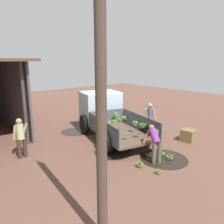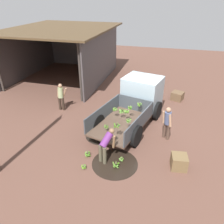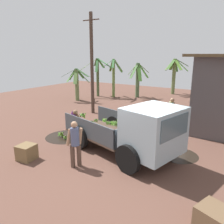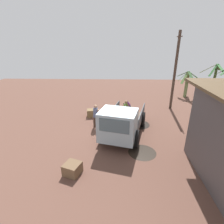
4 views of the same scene
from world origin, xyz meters
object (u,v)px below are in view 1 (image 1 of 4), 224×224
Objects in this scene: cargo_truck at (104,112)px; banana_bunch_on_ground_1 at (163,153)px; wooden_crate_0 at (188,135)px; banana_bunch_on_ground_0 at (140,164)px; banana_bunch_on_ground_2 at (158,171)px; banana_bunch_on_ground_3 at (169,157)px; person_bystander_near_shed at (21,136)px; person_worker_loading at (155,141)px; utility_pole at (101,92)px; person_foreground_visitor at (150,117)px; wooden_crate_1 at (103,112)px.

cargo_truck is 24.06× the size of banana_bunch_on_ground_1.
cargo_truck reaches higher than wooden_crate_0.
banana_bunch_on_ground_0 is 1.29× the size of banana_bunch_on_ground_2.
person_bystander_near_shed is at bearing 47.24° from banana_bunch_on_ground_3.
banana_bunch_on_ground_3 is (-0.35, -0.49, -0.65)m from person_worker_loading.
banana_bunch_on_ground_3 is at bearing -72.52° from utility_pole.
banana_bunch_on_ground_0 is 3.66m from wooden_crate_0.
wooden_crate_0 is at bearing -134.11° from cargo_truck.
person_bystander_near_shed reaches higher than banana_bunch_on_ground_0.
cargo_truck reaches higher than person_foreground_visitor.
banana_bunch_on_ground_3 is (-3.89, -4.21, -0.74)m from person_bystander_near_shed.
person_worker_loading is at bearing -88.19° from banana_bunch_on_ground_0.
cargo_truck is 3.29× the size of person_bystander_near_shed.
wooden_crate_1 is (7.37, -3.44, 0.16)m from banana_bunch_on_ground_2.
cargo_truck is 3.90× the size of person_worker_loading.
banana_bunch_on_ground_0 is at bearing 151.85° from wooden_crate_1.
banana_bunch_on_ground_3 reaches higher than banana_bunch_on_ground_2.
banana_bunch_on_ground_1 is (1.76, -4.42, -3.07)m from utility_pole.
utility_pole is 7.51m from wooden_crate_0.
person_foreground_visitor reaches higher than person_bystander_near_shed.
banana_bunch_on_ground_2 is 3.67m from wooden_crate_0.
wooden_crate_0 is 0.87× the size of wooden_crate_1.
banana_bunch_on_ground_3 is 2.43m from wooden_crate_0.
person_bystander_near_shed is at bearing 39.24° from banana_bunch_on_ground_0.
banana_bunch_on_ground_1 is 0.43m from banana_bunch_on_ground_3.
banana_bunch_on_ground_3 is at bearing -99.31° from person_worker_loading.
banana_bunch_on_ground_0 is 1.42m from banana_bunch_on_ground_1.
wooden_crate_1 is (6.36, 0.09, -0.03)m from wooden_crate_0.
utility_pole is at bearing 111.73° from banana_bunch_on_ground_1.
person_worker_loading is 0.89m from banana_bunch_on_ground_3.
person_foreground_visitor is at bearing 17.50° from wooden_crate_0.
banana_bunch_on_ground_2 is (-2.88, 2.94, -0.80)m from person_foreground_visitor.
banana_bunch_on_ground_0 is (-0.03, 0.80, -0.66)m from person_worker_loading.
utility_pole reaches higher than banana_bunch_on_ground_3.
person_bystander_near_shed is 2.67× the size of wooden_crate_0.
wooden_crate_1 reaches higher than banana_bunch_on_ground_2.
wooden_crate_1 is at bearing -25.04° from banana_bunch_on_ground_2.
wooden_crate_1 is (6.65, -3.56, 0.14)m from banana_bunch_on_ground_0.
person_worker_loading is at bearing -42.72° from banana_bunch_on_ground_2.
banana_bunch_on_ground_2 is (0.96, -3.12, -3.07)m from utility_pole.
person_worker_loading is 1.97× the size of wooden_crate_1.
person_foreground_visitor is 2.76× the size of wooden_crate_0.
person_foreground_visitor reaches higher than wooden_crate_0.
wooden_crate_0 is (0.21, -2.22, 0.19)m from banana_bunch_on_ground_1.
person_bystander_near_shed is at bearing -64.08° from person_foreground_visitor.
person_bystander_near_shed is at bearing 63.45° from wooden_crate_0.
person_worker_loading is at bearing 95.30° from wooden_crate_0.
person_foreground_visitor is at bearing -122.69° from cargo_truck.
person_foreground_visitor is at bearing -45.52° from banana_bunch_on_ground_2.
utility_pole is 22.83× the size of banana_bunch_on_ground_0.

